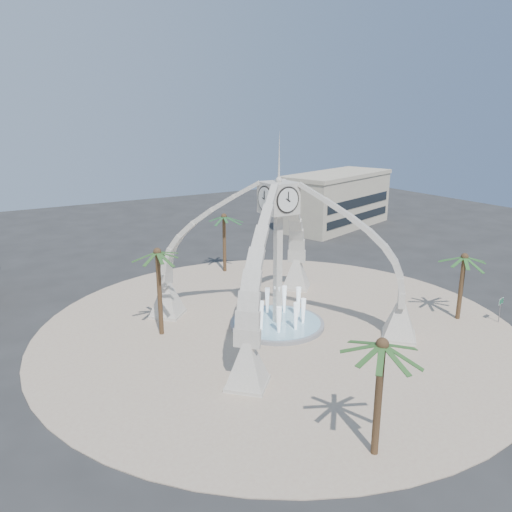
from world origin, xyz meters
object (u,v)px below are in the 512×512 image
clock_tower (278,253)px  fountain (277,323)px  palm_west (157,253)px  street_sign (501,305)px  palm_south (382,346)px  palm_east (465,258)px  palm_north (224,217)px

clock_tower → fountain: bearing=90.0°
palm_west → street_sign: bearing=-26.7°
palm_west → palm_south: 20.55m
palm_east → palm_south: bearing=-153.6°
palm_west → street_sign: 29.32m
palm_east → palm_south: palm_south is taller
palm_west → street_sign: palm_west is taller
palm_north → palm_south: bearing=-104.2°
palm_north → palm_south: size_ratio=1.00×
fountain → palm_north: bearing=77.9°
fountain → palm_south: (-4.79, -16.54, 6.00)m
palm_east → palm_north: 25.53m
palm_east → palm_south: (-19.30, -9.57, 0.66)m
palm_south → street_sign: (21.57, 7.15, -4.58)m
palm_north → palm_south: 33.58m
clock_tower → palm_north: bearing=77.9°
palm_west → palm_south: palm_west is taller
fountain → palm_south: size_ratio=1.11×
fountain → palm_north: palm_north is taller
palm_north → palm_west: bearing=-135.0°
fountain → palm_south: palm_south is taller
palm_west → palm_north: size_ratio=1.08×
fountain → palm_east: size_ratio=1.24×
palm_east → street_sign: 5.14m
fountain → palm_east: bearing=-25.7°
palm_south → street_sign: bearing=18.3°
palm_north → palm_south: (-8.22, -32.56, -0.06)m
palm_west → palm_south: size_ratio=1.08×
fountain → street_sign: 19.28m
palm_west → palm_north: 17.61m
clock_tower → palm_north: clock_tower is taller
clock_tower → fountain: (0.00, 0.00, -6.20)m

